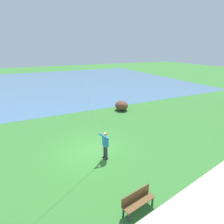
# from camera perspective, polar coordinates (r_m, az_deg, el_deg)

# --- Properties ---
(ground_plane) EXTENTS (120.00, 120.00, 0.00)m
(ground_plane) POSITION_cam_1_polar(r_m,az_deg,el_deg) (12.31, -6.69, -12.15)
(ground_plane) COLOR #33702D
(lake_water) EXTENTS (36.00, 44.00, 0.01)m
(lake_water) POSITION_cam_1_polar(r_m,az_deg,el_deg) (37.06, -14.35, 8.99)
(lake_water) COLOR #476B8E
(lake_water) RESTS_ON ground
(walkway_path) EXTENTS (7.72, 31.95, 0.02)m
(walkway_path) POSITION_cam_1_polar(r_m,az_deg,el_deg) (9.00, 24.17, -28.24)
(walkway_path) COLOR #B7AD99
(walkway_path) RESTS_ON ground
(person_kite_flyer) EXTENTS (0.52, 0.62, 1.83)m
(person_kite_flyer) POSITION_cam_1_polar(r_m,az_deg,el_deg) (11.05, -2.19, -9.67)
(person_kite_flyer) COLOR #232328
(person_kite_flyer) RESTS_ON ground
(park_bench_near_walkway) EXTENTS (0.68, 1.55, 0.88)m
(park_bench_near_walkway) POSITION_cam_1_polar(r_m,az_deg,el_deg) (8.42, 7.98, -25.47)
(park_bench_near_walkway) COLOR brown
(park_bench_near_walkway) RESTS_ON ground
(lakeside_shrub) EXTENTS (1.52, 1.34, 1.03)m
(lakeside_shrub) POSITION_cam_1_polar(r_m,az_deg,el_deg) (19.69, 2.98, 2.04)
(lakeside_shrub) COLOR brown
(lakeside_shrub) RESTS_ON ground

